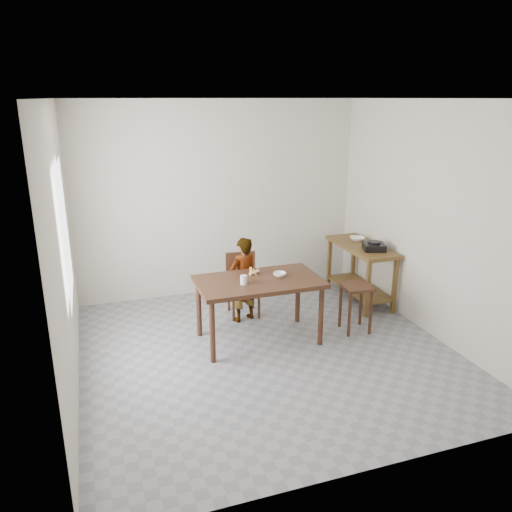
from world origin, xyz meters
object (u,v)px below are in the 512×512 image
object	(u,v)px
stool	(355,308)
child	(243,280)
dining_table	(259,310)
dining_chair	(243,286)
prep_counter	(360,273)

from	to	relation	value
stool	child	bearing A→B (deg)	148.61
dining_table	dining_chair	xyz separation A→B (m)	(0.05, 0.74, 0.03)
child	dining_chair	bearing A→B (deg)	-126.90
stool	dining_table	bearing A→B (deg)	173.55
dining_table	stool	bearing A→B (deg)	-6.45
dining_table	stool	xyz separation A→B (m)	(1.19, -0.13, -0.08)
dining_table	stool	world-z (taller)	dining_table
dining_table	prep_counter	xyz separation A→B (m)	(1.72, 0.70, 0.03)
prep_counter	dining_chair	world-z (taller)	dining_chair
dining_chair	stool	bearing A→B (deg)	-32.48
child	stool	world-z (taller)	child
prep_counter	stool	bearing A→B (deg)	-122.64
dining_table	child	xyz separation A→B (m)	(-0.00, 0.59, 0.17)
dining_chair	stool	xyz separation A→B (m)	(1.14, -0.88, -0.11)
prep_counter	stool	size ratio (longest dim) A/B	2.06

